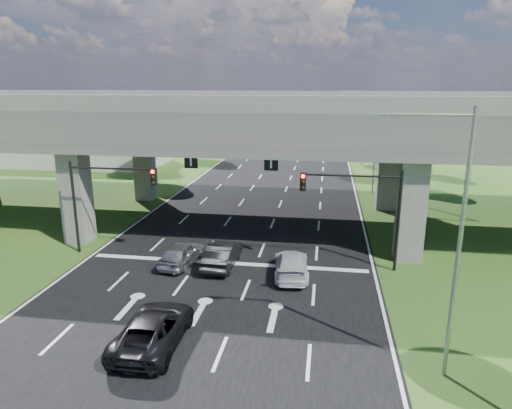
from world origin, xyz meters
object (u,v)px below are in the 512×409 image
(signal_right, at_px, (361,200))
(car_dark, at_px, (222,255))
(streetlight_near, at_px, (449,228))
(car_white, at_px, (291,264))
(streetlight_far, at_px, (372,134))
(signal_left, at_px, (105,191))
(car_trailing, at_px, (154,329))
(streetlight_beyond, at_px, (361,121))
(car_silver, at_px, (182,254))

(signal_right, height_order, car_dark, signal_right)
(streetlight_near, bearing_deg, car_white, 126.21)
(streetlight_near, distance_m, streetlight_far, 30.00)
(car_white, bearing_deg, signal_right, -161.64)
(streetlight_far, distance_m, car_dark, 23.91)
(signal_left, height_order, car_trailing, signal_left)
(streetlight_beyond, relative_size, car_dark, 2.25)
(streetlight_near, distance_m, car_trailing, 12.30)
(car_dark, bearing_deg, streetlight_near, 140.12)
(car_dark, bearing_deg, car_trailing, 85.20)
(streetlight_near, relative_size, car_silver, 2.46)
(streetlight_beyond, xyz_separation_m, car_dark, (-10.25, -37.00, -5.09))
(streetlight_near, bearing_deg, signal_left, 150.98)
(signal_right, relative_size, car_silver, 1.47)
(signal_right, bearing_deg, car_white, -156.18)
(signal_left, relative_size, car_trailing, 1.15)
(car_dark, bearing_deg, streetlight_far, -114.59)
(streetlight_far, relative_size, car_silver, 2.46)
(signal_left, height_order, car_dark, signal_left)
(car_silver, distance_m, car_dark, 2.50)
(car_white, xyz_separation_m, car_trailing, (-5.14, -8.00, 0.06))
(streetlight_beyond, bearing_deg, car_dark, -105.48)
(signal_right, relative_size, car_dark, 1.35)
(signal_right, height_order, streetlight_far, streetlight_far)
(signal_left, distance_m, car_silver, 6.32)
(car_silver, bearing_deg, signal_right, -166.77)
(car_white, height_order, car_trailing, car_trailing)
(streetlight_far, distance_m, car_white, 23.14)
(car_white, bearing_deg, signal_left, -13.47)
(car_white, bearing_deg, streetlight_beyond, -104.58)
(signal_left, distance_m, streetlight_beyond, 40.30)
(streetlight_near, height_order, streetlight_far, same)
(car_trailing, bearing_deg, car_white, -123.58)
(streetlight_far, bearing_deg, car_white, -105.58)
(car_silver, height_order, car_trailing, car_trailing)
(streetlight_far, relative_size, car_dark, 2.25)
(streetlight_near, xyz_separation_m, car_silver, (-12.74, 8.89, -5.12))
(streetlight_beyond, bearing_deg, car_white, -99.12)
(car_silver, xyz_separation_m, car_white, (6.69, -0.61, -0.02))
(streetlight_near, xyz_separation_m, streetlight_beyond, (0.00, 46.00, 0.00))
(signal_right, distance_m, signal_left, 15.65)
(streetlight_beyond, bearing_deg, car_silver, -108.95)
(signal_right, distance_m, streetlight_near, 10.33)
(streetlight_far, height_order, car_silver, streetlight_far)
(signal_right, distance_m, car_dark, 8.73)
(signal_right, xyz_separation_m, streetlight_beyond, (2.27, 36.06, 1.66))
(signal_right, relative_size, streetlight_near, 0.60)
(car_dark, bearing_deg, signal_right, -171.84)
(signal_left, bearing_deg, car_dark, -7.00)
(signal_left, distance_m, car_white, 12.48)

